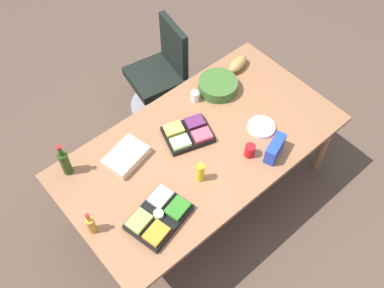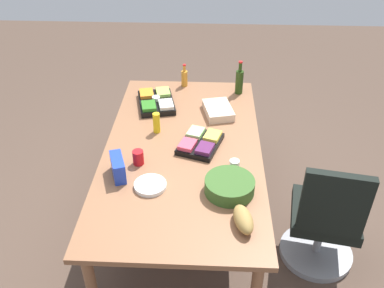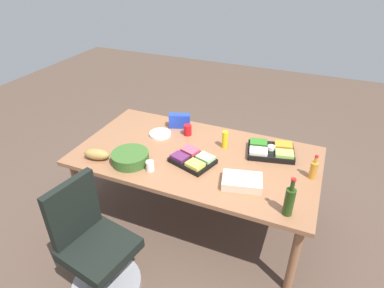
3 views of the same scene
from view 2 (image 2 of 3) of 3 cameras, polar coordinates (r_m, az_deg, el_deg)
name	(u,v)px [view 2 (image 2 of 3)]	position (r m, az deg, el deg)	size (l,w,h in m)	color
ground_plane	(184,217)	(3.71, -1.10, -9.93)	(10.00, 10.00, 0.00)	brown
conference_table	(183,154)	(3.26, -1.24, -1.35)	(2.23, 1.20, 0.75)	#8D5D3E
office_chair	(324,225)	(3.26, 17.49, -10.47)	(0.56, 0.56, 0.99)	gray
mustard_bottle	(157,123)	(3.37, -4.85, 2.89)	(0.06, 0.06, 0.17)	yellow
paper_cup	(234,166)	(2.98, 5.78, -2.96)	(0.07, 0.07, 0.09)	white
salad_bowl	(230,186)	(2.80, 5.13, -5.71)	(0.33, 0.33, 0.10)	#355C25
red_solo_cup	(138,157)	(3.05, -7.33, -1.82)	(0.08, 0.08, 0.11)	red
dressing_bottle	(184,78)	(4.07, -1.04, 9.01)	(0.07, 0.07, 0.22)	orange
veggie_tray	(156,102)	(3.77, -4.89, 5.77)	(0.48, 0.38, 0.09)	black
fruit_platter	(200,143)	(3.22, 1.12, 0.18)	(0.43, 0.38, 0.07)	black
wine_bottle	(239,81)	(3.94, 6.46, 8.50)	(0.08, 0.08, 0.32)	#233C12
paper_plate_stack	(150,185)	(2.86, -5.70, -5.61)	(0.22, 0.22, 0.03)	white
sheet_cake	(218,110)	(3.63, 3.58, 4.61)	(0.32, 0.22, 0.07)	beige
bread_loaf	(243,219)	(2.58, 6.99, -10.15)	(0.24, 0.11, 0.10)	olive
chip_bag_blue	(118,167)	(2.95, -10.05, -3.12)	(0.22, 0.08, 0.15)	#1F3DB8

